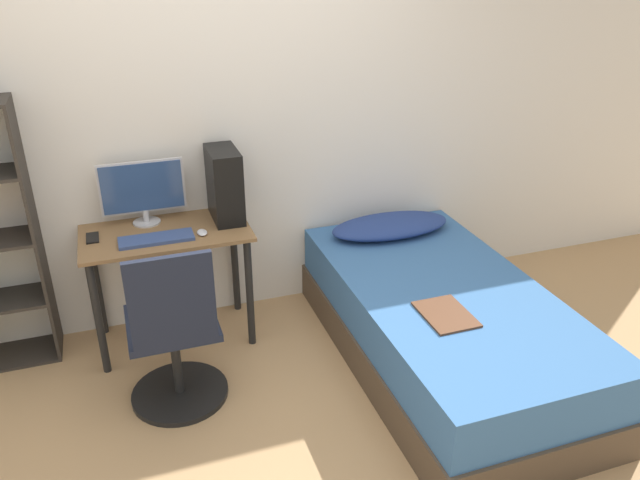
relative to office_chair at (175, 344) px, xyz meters
The scene contains 12 objects.
ground_plane 0.81m from the office_chair, 54.01° to the right, with size 14.00×14.00×0.00m, color tan.
wall_back 1.33m from the office_chair, 65.05° to the left, with size 8.00×0.05×2.50m.
desk 0.66m from the office_chair, 84.55° to the left, with size 0.95×0.52×0.73m.
office_chair is the anchor object (origin of this frame).
bed 1.50m from the office_chair, ahead, with size 1.06×2.01×0.50m.
pillow 1.62m from the office_chair, 22.56° to the left, with size 0.80×0.36×0.11m.
magazine 1.40m from the office_chair, 15.85° to the right, with size 0.24×0.32×0.01m.
monitor 0.96m from the office_chair, 92.25° to the left, with size 0.48×0.16×0.38m.
keyboard 0.63m from the office_chair, 90.15° to the left, with size 0.41×0.14×0.02m.
pc_tower 0.99m from the office_chair, 58.11° to the left, with size 0.17×0.33×0.43m.
mouse 0.68m from the office_chair, 63.77° to the left, with size 0.06×0.09×0.02m.
phone 0.82m from the office_chair, 117.31° to the left, with size 0.07×0.14×0.01m.
Camera 1 is at (-0.58, -2.16, 2.24)m, focal length 35.00 mm.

